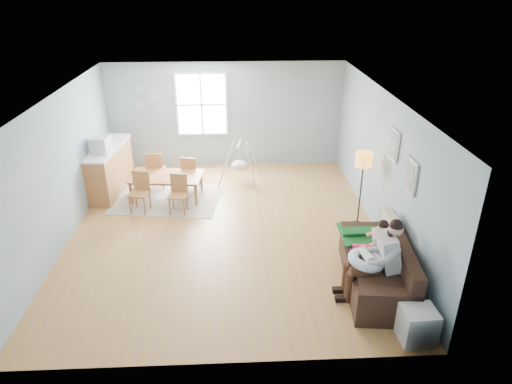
{
  "coord_description": "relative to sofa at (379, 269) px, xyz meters",
  "views": [
    {
      "loc": [
        0.22,
        -7.95,
        4.59
      ],
      "look_at": [
        0.59,
        -0.4,
        1.0
      ],
      "focal_mm": 32.0,
      "sensor_mm": 36.0,
      "label": 1
    }
  ],
  "objects": [
    {
      "name": "baby_swing",
      "position": [
        -2.19,
        4.28,
        0.13
      ],
      "size": [
        1.08,
        1.1,
        0.98
      ],
      "color": "silver",
      "rests_on": "room"
    },
    {
      "name": "storage_cube",
      "position": [
        0.15,
        -1.27,
        -0.05
      ],
      "size": [
        0.48,
        0.43,
        0.51
      ],
      "color": "silver",
      "rests_on": "room"
    },
    {
      "name": "father",
      "position": [
        -0.17,
        -0.29,
        0.43
      ],
      "size": [
        0.96,
        0.44,
        1.37
      ],
      "color": "#9C9B9E",
      "rests_on": "sofa"
    },
    {
      "name": "chair_nw",
      "position": [
        -4.17,
        4.01,
        0.2
      ],
      "size": [
        0.41,
        0.41,
        0.9
      ],
      "color": "olive",
      "rests_on": "rug"
    },
    {
      "name": "room",
      "position": [
        -2.51,
        1.93,
        2.12
      ],
      "size": [
        8.4,
        9.4,
        3.9
      ],
      "color": "#B07F3E"
    },
    {
      "name": "dining_table",
      "position": [
        -3.84,
        3.39,
        -0.02
      ],
      "size": [
        1.68,
        1.05,
        0.56
      ],
      "primitive_type": "imported",
      "rotation": [
        0.0,
        0.0,
        -0.11
      ],
      "color": "brown",
      "rests_on": "rug"
    },
    {
      "name": "chair_se",
      "position": [
        -3.51,
        2.76,
        0.16
      ],
      "size": [
        0.42,
        0.42,
        0.84
      ],
      "color": "olive",
      "rests_on": "rug"
    },
    {
      "name": "green_throw",
      "position": [
        -0.01,
        0.71,
        0.24
      ],
      "size": [
        0.97,
        0.79,
        0.04
      ],
      "primitive_type": "cube",
      "rotation": [
        0.0,
        0.0,
        0.01
      ],
      "color": "#155F29",
      "rests_on": "sofa"
    },
    {
      "name": "beige_pillow",
      "position": [
        0.28,
        0.53,
        0.47
      ],
      "size": [
        0.14,
        0.5,
        0.5
      ],
      "primitive_type": "cube",
      "rotation": [
        0.0,
        0.0,
        0.0
      ],
      "color": "tan",
      "rests_on": "sofa"
    },
    {
      "name": "chair_ne",
      "position": [
        -3.36,
        3.9,
        0.15
      ],
      "size": [
        0.45,
        0.45,
        0.82
      ],
      "color": "olive",
      "rests_on": "rug"
    },
    {
      "name": "floor_lamp",
      "position": [
        0.16,
        1.96,
        1.0
      ],
      "size": [
        0.32,
        0.32,
        1.58
      ],
      "color": "black",
      "rests_on": "room"
    },
    {
      "name": "counter",
      "position": [
        -5.21,
        3.92,
        0.25
      ],
      "size": [
        0.73,
        1.98,
        1.08
      ],
      "color": "brown",
      "rests_on": "room"
    },
    {
      "name": "monitor",
      "position": [
        -5.23,
        3.55,
        0.96
      ],
      "size": [
        0.43,
        0.41,
        0.35
      ],
      "color": "silver",
      "rests_on": "counter"
    },
    {
      "name": "toddler",
      "position": [
        -0.06,
        0.21,
        0.43
      ],
      "size": [
        0.57,
        0.3,
        0.88
      ],
      "color": "white",
      "rests_on": "sofa"
    },
    {
      "name": "chair_sw",
      "position": [
        -4.33,
        2.88,
        0.18
      ],
      "size": [
        0.46,
        0.46,
        0.86
      ],
      "color": "olive",
      "rests_on": "rug"
    },
    {
      "name": "window",
      "position": [
        -3.11,
        5.39,
        1.35
      ],
      "size": [
        1.32,
        0.08,
        1.62
      ],
      "color": "silver",
      "rests_on": "room"
    },
    {
      "name": "nursing_pillow",
      "position": [
        -0.32,
        -0.27,
        0.37
      ],
      "size": [
        0.63,
        0.62,
        0.23
      ],
      "primitive_type": "torus",
      "rotation": [
        0.0,
        0.14,
        -0.09
      ],
      "color": "silver",
      "rests_on": "father"
    },
    {
      "name": "infant",
      "position": [
        -0.33,
        -0.23,
        0.45
      ],
      "size": [
        0.18,
        0.39,
        0.14
      ],
      "color": "silver",
      "rests_on": "nursing_pillow"
    },
    {
      "name": "rug",
      "position": [
        -3.84,
        3.39,
        -0.3
      ],
      "size": [
        2.53,
        2.06,
        0.01
      ],
      "primitive_type": "cube",
      "rotation": [
        0.0,
        0.0,
        -0.13
      ],
      "color": "#9D968F",
      "rests_on": "room"
    },
    {
      "name": "wall_plates",
      "position": [
        -4.51,
        5.4,
        1.53
      ],
      "size": [
        0.67,
        0.02,
        0.66
      ],
      "color": "#8796A2",
      "rests_on": "room"
    },
    {
      "name": "pictures",
      "position": [
        0.45,
        0.88,
        1.55
      ],
      "size": [
        0.05,
        1.34,
        0.74
      ],
      "color": "silver",
      "rests_on": "room"
    },
    {
      "name": "sofa",
      "position": [
        0.0,
        0.0,
        0.0
      ],
      "size": [
        1.13,
        2.2,
        0.86
      ],
      "color": "black",
      "rests_on": "room"
    }
  ]
}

